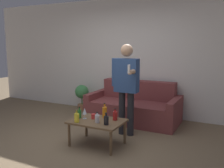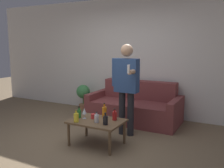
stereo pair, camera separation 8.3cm
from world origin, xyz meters
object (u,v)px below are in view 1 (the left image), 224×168
(coffee_table, at_px, (97,123))
(bottle_orange, at_px, (97,118))
(couch, at_px, (134,107))
(person_standing_front, at_px, (126,82))

(coffee_table, height_order, bottle_orange, bottle_orange)
(couch, distance_m, bottle_orange, 1.61)
(coffee_table, bearing_deg, person_standing_front, 70.66)
(couch, distance_m, person_standing_front, 1.10)
(bottle_orange, distance_m, person_standing_front, 0.90)
(person_standing_front, bearing_deg, couch, 101.65)
(couch, height_order, bottle_orange, couch)
(bottle_orange, relative_size, person_standing_front, 0.10)
(coffee_table, bearing_deg, bottle_orange, -60.10)
(couch, relative_size, coffee_table, 2.24)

